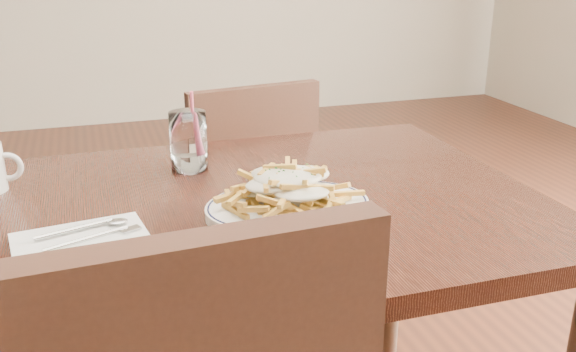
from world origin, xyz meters
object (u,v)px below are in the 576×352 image
object	(u,v)px
fries_plate	(288,207)
water_glass	(189,145)
chair_far	(244,198)
table	(224,242)
loaded_fries	(288,183)

from	to	relation	value
fries_plate	water_glass	distance (m)	0.32
chair_far	table	bearing A→B (deg)	-106.66
table	fries_plate	xyz separation A→B (m)	(0.10, -0.08, 0.09)
table	chair_far	world-z (taller)	chair_far
table	chair_far	size ratio (longest dim) A/B	1.43
loaded_fries	water_glass	distance (m)	0.31
fries_plate	table	bearing A→B (deg)	143.19
loaded_fries	fries_plate	bearing A→B (deg)	135.00
loaded_fries	table	bearing A→B (deg)	143.19
chair_far	fries_plate	xyz separation A→B (m)	(-0.10, -0.75, 0.28)
fries_plate	water_glass	xyz separation A→B (m)	(-0.13, 0.29, 0.04)
table	chair_far	bearing A→B (deg)	73.34
fries_plate	loaded_fries	bearing A→B (deg)	-45.00
chair_far	loaded_fries	distance (m)	0.83
table	loaded_fries	xyz separation A→B (m)	(0.10, -0.08, 0.14)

